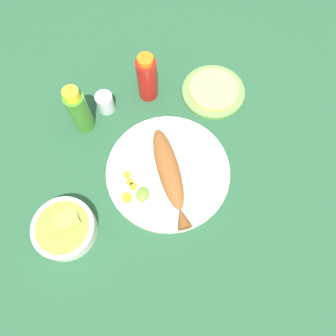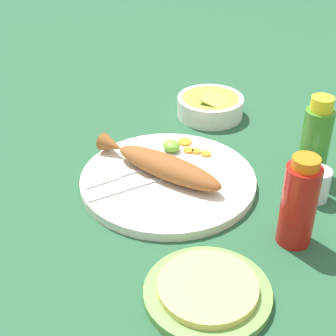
# 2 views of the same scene
# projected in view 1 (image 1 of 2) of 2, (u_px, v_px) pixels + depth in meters

# --- Properties ---
(ground_plane) EXTENTS (4.00, 4.00, 0.00)m
(ground_plane) POSITION_uv_depth(u_px,v_px,m) (168.00, 173.00, 0.92)
(ground_plane) COLOR #235133
(main_plate) EXTENTS (0.34, 0.34, 0.02)m
(main_plate) POSITION_uv_depth(u_px,v_px,m) (168.00, 172.00, 0.91)
(main_plate) COLOR silver
(main_plate) RESTS_ON ground_plane
(fried_fish) EXTENTS (0.28, 0.16, 0.04)m
(fried_fish) POSITION_uv_depth(u_px,v_px,m) (170.00, 173.00, 0.87)
(fried_fish) COLOR brown
(fried_fish) RESTS_ON main_plate
(fork_near) EXTENTS (0.02, 0.19, 0.00)m
(fork_near) POSITION_uv_depth(u_px,v_px,m) (199.00, 177.00, 0.89)
(fork_near) COLOR silver
(fork_near) RESTS_ON main_plate
(fork_far) EXTENTS (0.02, 0.19, 0.00)m
(fork_far) POSITION_uv_depth(u_px,v_px,m) (193.00, 191.00, 0.88)
(fork_far) COLOR silver
(fork_far) RESTS_ON main_plate
(carrot_slice_near) EXTENTS (0.02, 0.02, 0.00)m
(carrot_slice_near) POSITION_uv_depth(u_px,v_px,m) (127.00, 175.00, 0.89)
(carrot_slice_near) COLOR orange
(carrot_slice_near) RESTS_ON main_plate
(carrot_slice_mid) EXTENTS (0.02, 0.02, 0.00)m
(carrot_slice_mid) POSITION_uv_depth(u_px,v_px,m) (130.00, 182.00, 0.89)
(carrot_slice_mid) COLOR orange
(carrot_slice_mid) RESTS_ON main_plate
(carrot_slice_far) EXTENTS (0.03, 0.03, 0.00)m
(carrot_slice_far) POSITION_uv_depth(u_px,v_px,m) (127.00, 198.00, 0.87)
(carrot_slice_far) COLOR orange
(carrot_slice_far) RESTS_ON main_plate
(carrot_slice_extra) EXTENTS (0.02, 0.02, 0.00)m
(carrot_slice_extra) POSITION_uv_depth(u_px,v_px,m) (133.00, 186.00, 0.88)
(carrot_slice_extra) COLOR orange
(carrot_slice_extra) RESTS_ON main_plate
(lime_wedge_main) EXTENTS (0.04, 0.03, 0.02)m
(lime_wedge_main) POSITION_uv_depth(u_px,v_px,m) (142.00, 195.00, 0.86)
(lime_wedge_main) COLOR #6BB233
(lime_wedge_main) RESTS_ON main_plate
(hot_sauce_bottle_red) EXTENTS (0.06, 0.06, 0.16)m
(hot_sauce_bottle_red) POSITION_uv_depth(u_px,v_px,m) (147.00, 78.00, 0.94)
(hot_sauce_bottle_red) COLOR #B21914
(hot_sauce_bottle_red) RESTS_ON ground_plane
(hot_sauce_bottle_green) EXTENTS (0.06, 0.06, 0.17)m
(hot_sauce_bottle_green) POSITION_uv_depth(u_px,v_px,m) (79.00, 110.00, 0.90)
(hot_sauce_bottle_green) COLOR #3D8428
(hot_sauce_bottle_green) RESTS_ON ground_plane
(salt_cup) EXTENTS (0.05, 0.05, 0.06)m
(salt_cup) POSITION_uv_depth(u_px,v_px,m) (105.00, 103.00, 0.97)
(salt_cup) COLOR silver
(salt_cup) RESTS_ON ground_plane
(guacamole_bowl) EXTENTS (0.16, 0.16, 0.06)m
(guacamole_bowl) POSITION_uv_depth(u_px,v_px,m) (65.00, 229.00, 0.83)
(guacamole_bowl) COLOR white
(guacamole_bowl) RESTS_ON ground_plane
(tortilla_plate) EXTENTS (0.19, 0.19, 0.01)m
(tortilla_plate) POSITION_uv_depth(u_px,v_px,m) (213.00, 92.00, 1.01)
(tortilla_plate) COLOR #6B9E4C
(tortilla_plate) RESTS_ON ground_plane
(tortilla_stack) EXTENTS (0.15, 0.15, 0.01)m
(tortilla_stack) POSITION_uv_depth(u_px,v_px,m) (214.00, 89.00, 0.99)
(tortilla_stack) COLOR #E0C666
(tortilla_stack) RESTS_ON tortilla_plate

